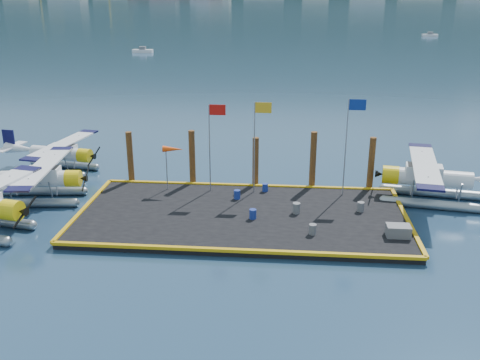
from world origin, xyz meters
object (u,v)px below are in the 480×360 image
object	(u,v)px
drum_0	(237,194)
drum_5	(265,187)
seaplane_d	(429,180)
drum_1	(313,229)
seaplane_b	(39,181)
piling_3	(313,162)
crate	(398,231)
drum_2	(296,208)
flagpole_red	(212,134)
piling_1	(192,159)
piling_0	(130,159)
windsock	(173,150)
piling_4	(371,166)
drum_4	(361,207)
flagpole_yellow	(257,134)
flagpole_blue	(350,133)
piling_2	(255,164)
seaplane_c	(60,155)
drum_3	(253,214)

from	to	relation	value
drum_0	drum_5	distance (m)	2.36
seaplane_d	drum_1	bearing A→B (deg)	138.62
seaplane_b	drum_1	distance (m)	18.57
drum_5	piling_3	bearing A→B (deg)	23.88
crate	drum_2	bearing A→B (deg)	153.62
flagpole_red	piling_1	size ratio (longest dim) A/B	1.43
piling_0	seaplane_b	bearing A→B (deg)	-146.10
crate	piling_1	xyz separation A→B (m)	(-13.00, 7.87, 1.37)
seaplane_b	seaplane_d	size ratio (longest dim) A/B	0.92
seaplane_b	flagpole_red	distance (m)	12.02
windsock	piling_4	world-z (taller)	piling_4
drum_4	piling_4	size ratio (longest dim) A/B	0.15
flagpole_yellow	windsock	size ratio (longest dim) A/B	1.99
piling_0	flagpole_blue	bearing A→B (deg)	-6.01
piling_2	piling_4	world-z (taller)	piling_4
flagpole_yellow	piling_0	size ratio (longest dim) A/B	1.55
drum_2	piling_4	size ratio (longest dim) A/B	0.17
seaplane_c	drum_0	bearing A→B (deg)	79.01
drum_1	piling_4	world-z (taller)	piling_4
drum_0	crate	distance (m)	10.71
drum_5	piling_2	xyz separation A→B (m)	(-0.76, 1.43, 1.22)
seaplane_c	drum_5	size ratio (longest dim) A/B	15.98
seaplane_b	flagpole_yellow	world-z (taller)	flagpole_yellow
seaplane_b	seaplane_c	distance (m)	6.08
drum_5	piling_1	world-z (taller)	piling_1
seaplane_c	flagpole_blue	world-z (taller)	flagpole_blue
flagpole_red	piling_3	world-z (taller)	flagpole_red
drum_5	piling_2	world-z (taller)	piling_2
drum_0	drum_1	distance (m)	6.94
seaplane_c	piling_0	world-z (taller)	piling_0
seaplane_d	piling_0	world-z (taller)	piling_0
seaplane_b	seaplane_d	distance (m)	25.99
flagpole_red	flagpole_blue	world-z (taller)	flagpole_blue
flagpole_red	piling_0	bearing A→B (deg)	165.54
drum_1	flagpole_red	xyz separation A→B (m)	(-6.52, 6.42, 3.69)
seaplane_d	piling_1	size ratio (longest dim) A/B	2.40
drum_0	drum_1	world-z (taller)	drum_1
flagpole_red	drum_5	bearing A→B (deg)	2.68
drum_3	flagpole_red	distance (m)	6.58
drum_1	drum_2	xyz separation A→B (m)	(-0.88, 2.96, 0.03)
drum_5	crate	size ratio (longest dim) A/B	0.42
flagpole_yellow	drum_4	bearing A→B (deg)	-23.07
flagpole_red	piling_4	world-z (taller)	flagpole_red
seaplane_d	crate	world-z (taller)	seaplane_d
seaplane_d	drum_0	distance (m)	12.78
drum_2	piling_3	xyz separation A→B (m)	(1.15, 5.07, 1.42)
drum_0	drum_2	size ratio (longest dim) A/B	0.89
flagpole_blue	crate	bearing A→B (deg)	-69.82
crate	flagpole_yellow	xyz separation A→B (m)	(-8.30, 6.27, 3.78)
drum_2	seaplane_c	bearing A→B (deg)	157.58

